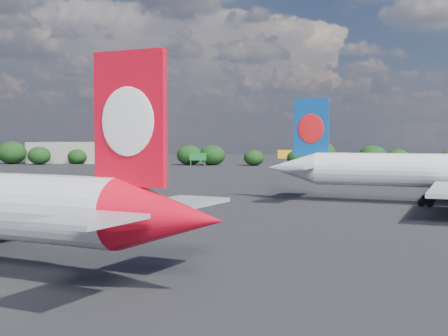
# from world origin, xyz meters

# --- Properties ---
(ground) EXTENTS (500.00, 500.00, 0.00)m
(ground) POSITION_xyz_m (0.00, 60.00, 0.00)
(ground) COLOR black
(ground) RESTS_ON ground
(china_southern_airliner) EXTENTS (50.61, 48.43, 16.65)m
(china_southern_airliner) POSITION_xyz_m (40.99, 61.13, 5.07)
(china_southern_airliner) COLOR silver
(china_southern_airliner) RESTS_ON ground
(terminal_building) EXTENTS (42.00, 16.00, 8.00)m
(terminal_building) POSITION_xyz_m (-65.00, 192.00, 4.00)
(terminal_building) COLOR gray
(terminal_building) RESTS_ON ground
(highway_sign) EXTENTS (6.00, 0.30, 4.50)m
(highway_sign) POSITION_xyz_m (-18.00, 176.00, 3.13)
(highway_sign) COLOR #156D27
(highway_sign) RESTS_ON ground
(billboard_yellow) EXTENTS (5.00, 0.30, 5.50)m
(billboard_yellow) POSITION_xyz_m (12.00, 182.00, 3.87)
(billboard_yellow) COLOR gold
(billboard_yellow) RESTS_ON ground
(horizon_treeline) EXTENTS (205.70, 15.72, 8.44)m
(horizon_treeline) POSITION_xyz_m (13.95, 181.18, 3.67)
(horizon_treeline) COLOR black
(horizon_treeline) RESTS_ON ground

